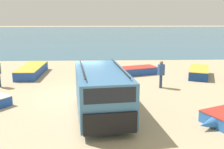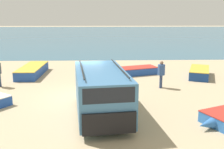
% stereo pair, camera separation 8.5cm
% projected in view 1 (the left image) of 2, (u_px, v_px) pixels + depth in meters
% --- Properties ---
extents(ground_plane, '(200.00, 200.00, 0.00)m').
position_uv_depth(ground_plane, '(80.00, 97.00, 14.45)').
color(ground_plane, tan).
extents(sea_water, '(120.00, 80.00, 0.01)m').
position_uv_depth(sea_water, '(97.00, 33.00, 65.12)').
color(sea_water, '#33607A').
rests_on(sea_water, ground_plane).
extents(parked_van, '(2.71, 5.35, 2.21)m').
position_uv_depth(parked_van, '(101.00, 91.00, 11.55)').
color(parked_van, teal).
rests_on(parked_van, ground_plane).
extents(fishing_rowboat_0, '(1.49, 5.49, 0.67)m').
position_uv_depth(fishing_rowboat_0, '(33.00, 70.00, 19.96)').
color(fishing_rowboat_0, '#234CA3').
rests_on(fishing_rowboat_0, ground_plane).
extents(fishing_rowboat_1, '(5.29, 2.73, 0.55)m').
position_uv_depth(fishing_rowboat_1, '(131.00, 71.00, 19.85)').
color(fishing_rowboat_1, '#234CA3').
rests_on(fishing_rowboat_1, ground_plane).
extents(fishing_rowboat_3, '(2.42, 4.05, 0.64)m').
position_uv_depth(fishing_rowboat_3, '(199.00, 72.00, 19.35)').
color(fishing_rowboat_3, navy).
rests_on(fishing_rowboat_3, ground_plane).
extents(fisherman_2, '(0.44, 0.44, 1.69)m').
position_uv_depth(fisherman_2, '(161.00, 72.00, 16.12)').
color(fisherman_2, navy).
rests_on(fisherman_2, ground_plane).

